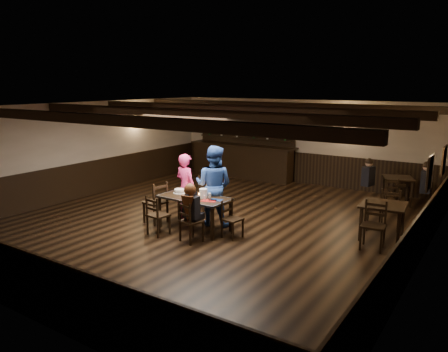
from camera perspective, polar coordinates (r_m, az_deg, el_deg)
The scene contains 25 objects.
ground at distance 10.39m, azimuth -1.23°, elevation -5.97°, with size 10.00×10.00×0.00m, color black.
room_shell at distance 10.02m, azimuth -1.10°, elevation 3.62°, with size 9.02×10.02×2.71m.
dining_table at distance 9.68m, azimuth -3.88°, elevation -3.18°, with size 1.63×0.85×0.75m.
chair_near_left at distance 9.45m, azimuth -8.94°, elevation -4.74°, with size 0.45×0.44×0.87m.
chair_near_right at distance 8.96m, azimuth -4.68°, elevation -5.56°, with size 0.49×0.48×0.87m.
chair_end_left at distance 10.23m, azimuth -8.65°, elevation -3.04°, with size 0.49×0.51×0.98m.
chair_end_right at distance 9.26m, azimuth 0.77°, elevation -5.17°, with size 0.41×0.43×0.81m.
chair_far_pushed at distance 11.21m, azimuth -2.77°, elevation -1.91°, with size 0.42×0.41×0.88m.
woman_pink at distance 10.33m, azimuth -5.01°, elevation -1.49°, with size 0.59×0.38×1.60m, color #DC3391.
man_blue at distance 9.96m, azimuth -1.37°, elevation -1.26°, with size 0.90×0.70×1.84m, color navy.
seated_person at distance 8.90m, azimuth -4.40°, elevation -3.59°, with size 0.33×0.49×0.80m.
cake at distance 10.02m, azimuth -5.81°, elevation -1.99°, with size 0.30×0.30×0.09m.
plate_stack_a at distance 9.64m, azimuth -4.30°, elevation -2.21°, with size 0.19×0.19×0.18m, color white.
plate_stack_b at distance 9.56m, azimuth -2.72°, elevation -2.25°, with size 0.17×0.17×0.20m, color white.
tea_light at distance 9.75m, azimuth -3.30°, elevation -2.46°, with size 0.05×0.05×0.06m.
salt_shaker at distance 9.40m, azimuth -2.53°, elevation -2.83°, with size 0.04×0.04×0.10m, color silver.
pepper_shaker at distance 9.30m, azimuth -1.95°, elevation -3.04°, with size 0.03×0.03×0.08m, color #A5A8AD.
drink_glass at distance 9.60m, azimuth -1.88°, elevation -2.50°, with size 0.06×0.06×0.10m, color silver.
menu_red at distance 9.34m, azimuth -1.97°, elevation -3.22°, with size 0.31×0.22×0.00m, color maroon.
menu_blue at distance 9.39m, azimuth -1.02°, elevation -3.12°, with size 0.27×0.19×0.00m, color #0F214D.
bar_counter at distance 15.17m, azimuth 2.50°, elevation 2.59°, with size 3.89×0.70×2.20m.
back_table_a at distance 9.70m, azimuth 20.09°, elevation -4.00°, with size 0.97×0.97×0.75m.
back_table_b at distance 12.58m, azimuth 21.77°, elevation -0.62°, with size 0.95×0.95×0.75m.
bg_patron_left at distance 12.48m, azimuth 18.35°, elevation 0.49°, with size 0.30×0.41×0.76m.
bg_patron_right at distance 12.24m, azimuth 24.93°, elevation -0.13°, with size 0.27×0.41×0.81m.
Camera 1 is at (5.62, -8.13, 3.21)m, focal length 35.00 mm.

